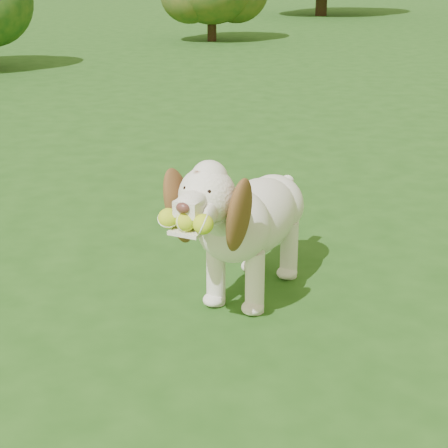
{
  "coord_description": "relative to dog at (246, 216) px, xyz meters",
  "views": [
    {
      "loc": [
        -0.5,
        -2.56,
        1.42
      ],
      "look_at": [
        -0.58,
        0.15,
        0.41
      ],
      "focal_mm": 60.0,
      "sensor_mm": 36.0,
      "label": 1
    }
  ],
  "objects": [
    {
      "name": "ground",
      "position": [
        0.49,
        -0.35,
        -0.37
      ],
      "size": [
        80.0,
        80.0,
        0.0
      ],
      "primitive_type": "plane",
      "color": "#204A15",
      "rests_on": "ground"
    },
    {
      "name": "dog",
      "position": [
        0.0,
        0.0,
        0.0
      ],
      "size": [
        0.65,
        1.02,
        0.69
      ],
      "rotation": [
        0.0,
        0.0,
        -0.42
      ],
      "color": "white",
      "rests_on": "ground"
    }
  ]
}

